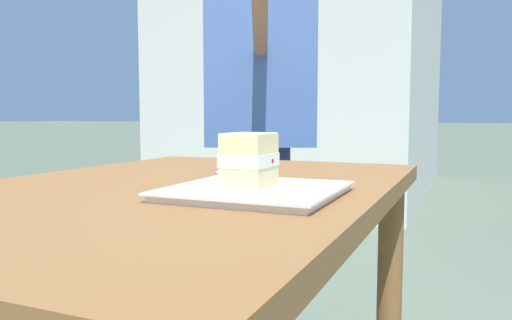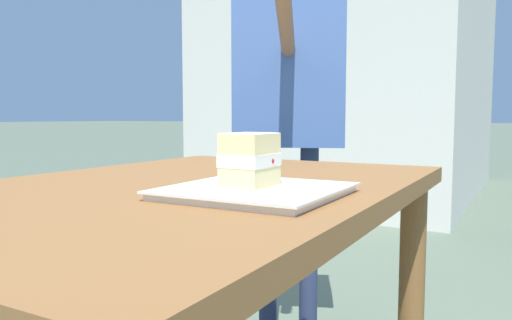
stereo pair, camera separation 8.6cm
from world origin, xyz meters
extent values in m
cylinder|color=brown|center=(-0.55, -0.35, 0.37)|extent=(0.07, 0.07, 0.74)
cylinder|color=brown|center=(-0.55, 0.35, 0.37)|extent=(0.07, 0.07, 0.74)
cube|color=brown|center=(0.00, 0.00, 0.76)|extent=(1.22, 0.82, 0.04)
cube|color=white|center=(0.08, 0.21, 0.78)|extent=(0.27, 0.27, 0.01)
cube|color=white|center=(0.08, 0.21, 0.79)|extent=(0.29, 0.29, 0.00)
cube|color=#EAD18C|center=(0.07, 0.19, 0.81)|extent=(0.10, 0.07, 0.03)
cube|color=white|center=(0.07, 0.19, 0.84)|extent=(0.10, 0.08, 0.02)
sphere|color=#B21923|center=(0.07, 0.22, 0.84)|extent=(0.01, 0.01, 0.01)
sphere|color=#B21923|center=(0.06, 0.23, 0.84)|extent=(0.01, 0.01, 0.01)
cube|color=#EAD18C|center=(0.07, 0.19, 0.87)|extent=(0.10, 0.07, 0.03)
cube|color=white|center=(0.07, 0.19, 0.88)|extent=(0.09, 0.07, 0.00)
cylinder|color=silver|center=(-0.12, 0.05, 0.78)|extent=(0.12, 0.09, 0.01)
cube|color=silver|center=(-0.19, 0.00, 0.78)|extent=(0.04, 0.04, 0.01)
cylinder|color=navy|center=(-0.93, -0.30, 0.40)|extent=(0.07, 0.07, 0.80)
cylinder|color=navy|center=(-0.99, -0.14, 0.40)|extent=(0.07, 0.07, 0.80)
cube|color=#42609E|center=(-0.96, -0.22, 1.08)|extent=(0.33, 0.47, 0.56)
cylinder|color=#9E7051|center=(-0.75, -0.13, 1.22)|extent=(0.44, 0.22, 0.21)
cube|color=silver|center=(-5.23, -1.20, 1.61)|extent=(3.93, 2.60, 3.22)
camera|label=1|loc=(0.87, 0.55, 0.91)|focal=34.91mm
camera|label=2|loc=(0.83, 0.62, 0.91)|focal=34.91mm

